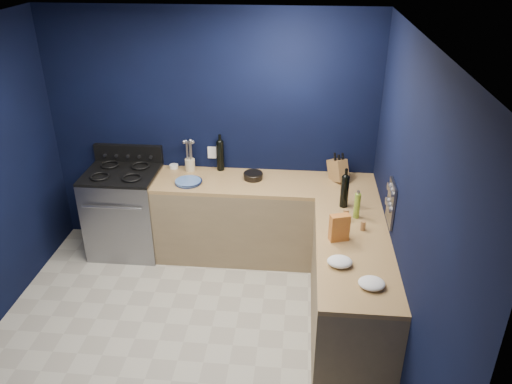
# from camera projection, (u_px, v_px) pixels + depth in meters

# --- Properties ---
(floor) EXTENTS (3.50, 3.50, 0.02)m
(floor) POSITION_uv_depth(u_px,v_px,m) (183.00, 343.00, 4.47)
(floor) COLOR #B1AD9C
(floor) RESTS_ON ground
(ceiling) EXTENTS (3.50, 3.50, 0.02)m
(ceiling) POSITION_uv_depth(u_px,v_px,m) (157.00, 37.00, 3.27)
(ceiling) COLOR silver
(ceiling) RESTS_ON ground
(wall_back) EXTENTS (3.50, 0.02, 2.60)m
(wall_back) POSITION_uv_depth(u_px,v_px,m) (211.00, 133.00, 5.43)
(wall_back) COLOR black
(wall_back) RESTS_ON ground
(wall_right) EXTENTS (0.02, 3.50, 2.60)m
(wall_right) POSITION_uv_depth(u_px,v_px,m) (407.00, 225.00, 3.72)
(wall_right) COLOR black
(wall_right) RESTS_ON ground
(cab_back) EXTENTS (2.30, 0.63, 0.86)m
(cab_back) POSITION_uv_depth(u_px,v_px,m) (264.00, 221.00, 5.49)
(cab_back) COLOR #86704F
(cab_back) RESTS_ON floor
(top_back) EXTENTS (2.30, 0.63, 0.04)m
(top_back) POSITION_uv_depth(u_px,v_px,m) (265.00, 183.00, 5.28)
(top_back) COLOR brown
(top_back) RESTS_ON cab_back
(cab_right) EXTENTS (0.63, 1.67, 0.86)m
(cab_right) POSITION_uv_depth(u_px,v_px,m) (350.00, 292.00, 4.40)
(cab_right) COLOR #86704F
(cab_right) RESTS_ON floor
(top_right) EXTENTS (0.63, 1.67, 0.04)m
(top_right) POSITION_uv_depth(u_px,v_px,m) (354.00, 249.00, 4.19)
(top_right) COLOR brown
(top_right) RESTS_ON cab_right
(gas_range) EXTENTS (0.76, 0.66, 0.92)m
(gas_range) POSITION_uv_depth(u_px,v_px,m) (126.00, 213.00, 5.59)
(gas_range) COLOR gray
(gas_range) RESTS_ON floor
(oven_door) EXTENTS (0.59, 0.02, 0.42)m
(oven_door) POSITION_uv_depth(u_px,v_px,m) (116.00, 228.00, 5.31)
(oven_door) COLOR black
(oven_door) RESTS_ON gas_range
(cooktop) EXTENTS (0.76, 0.66, 0.03)m
(cooktop) POSITION_uv_depth(u_px,v_px,m) (121.00, 174.00, 5.37)
(cooktop) COLOR black
(cooktop) RESTS_ON gas_range
(backguard) EXTENTS (0.76, 0.06, 0.20)m
(backguard) POSITION_uv_depth(u_px,v_px,m) (129.00, 153.00, 5.59)
(backguard) COLOR black
(backguard) RESTS_ON gas_range
(spice_panel) EXTENTS (0.02, 0.28, 0.38)m
(spice_panel) POSITION_uv_depth(u_px,v_px,m) (391.00, 203.00, 4.27)
(spice_panel) COLOR gray
(spice_panel) RESTS_ON wall_right
(wall_outlet) EXTENTS (0.09, 0.02, 0.13)m
(wall_outlet) POSITION_uv_depth(u_px,v_px,m) (212.00, 152.00, 5.51)
(wall_outlet) COLOR white
(wall_outlet) RESTS_ON wall_back
(plate_stack) EXTENTS (0.33, 0.33, 0.03)m
(plate_stack) POSITION_uv_depth(u_px,v_px,m) (188.00, 182.00, 5.23)
(plate_stack) COLOR teal
(plate_stack) RESTS_ON top_back
(ramekin) EXTENTS (0.11, 0.11, 0.04)m
(ramekin) POSITION_uv_depth(u_px,v_px,m) (174.00, 166.00, 5.57)
(ramekin) COLOR white
(ramekin) RESTS_ON top_back
(utensil_crock) EXTENTS (0.12, 0.12, 0.13)m
(utensil_crock) POSITION_uv_depth(u_px,v_px,m) (190.00, 165.00, 5.49)
(utensil_crock) COLOR beige
(utensil_crock) RESTS_ON top_back
(wine_bottle_back) EXTENTS (0.09, 0.09, 0.33)m
(wine_bottle_back) POSITION_uv_depth(u_px,v_px,m) (220.00, 156.00, 5.46)
(wine_bottle_back) COLOR black
(wine_bottle_back) RESTS_ON top_back
(lemon_basket) EXTENTS (0.24, 0.24, 0.07)m
(lemon_basket) POSITION_uv_depth(u_px,v_px,m) (253.00, 176.00, 5.31)
(lemon_basket) COLOR black
(lemon_basket) RESTS_ON top_back
(knife_block) EXTENTS (0.25, 0.29, 0.28)m
(knife_block) POSITION_uv_depth(u_px,v_px,m) (338.00, 170.00, 5.26)
(knife_block) COLOR brown
(knife_block) RESTS_ON top_back
(wine_bottle_right) EXTENTS (0.08, 0.08, 0.31)m
(wine_bottle_right) POSITION_uv_depth(u_px,v_px,m) (345.00, 192.00, 4.73)
(wine_bottle_right) COLOR black
(wine_bottle_right) RESTS_ON top_right
(oil_bottle) EXTENTS (0.06, 0.06, 0.24)m
(oil_bottle) POSITION_uv_depth(u_px,v_px,m) (357.00, 206.00, 4.56)
(oil_bottle) COLOR olive
(oil_bottle) RESTS_ON top_right
(spice_jar_near) EXTENTS (0.06, 0.06, 0.11)m
(spice_jar_near) POSITION_uv_depth(u_px,v_px,m) (346.00, 215.00, 4.54)
(spice_jar_near) COLOR olive
(spice_jar_near) RESTS_ON top_right
(spice_jar_far) EXTENTS (0.05, 0.05, 0.09)m
(spice_jar_far) POSITION_uv_depth(u_px,v_px,m) (363.00, 226.00, 4.40)
(spice_jar_far) COLOR olive
(spice_jar_far) RESTS_ON top_right
(crouton_bag) EXTENTS (0.18, 0.12, 0.24)m
(crouton_bag) POSITION_uv_depth(u_px,v_px,m) (339.00, 228.00, 4.23)
(crouton_bag) COLOR maroon
(crouton_bag) RESTS_ON top_right
(towel_front) EXTENTS (0.20, 0.17, 0.07)m
(towel_front) POSITION_uv_depth(u_px,v_px,m) (340.00, 262.00, 3.93)
(towel_front) COLOR white
(towel_front) RESTS_ON top_right
(towel_end) EXTENTS (0.25, 0.24, 0.06)m
(towel_end) POSITION_uv_depth(u_px,v_px,m) (372.00, 283.00, 3.70)
(towel_end) COLOR white
(towel_end) RESTS_ON top_right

